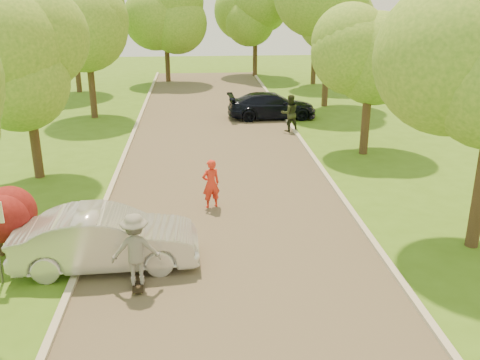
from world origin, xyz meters
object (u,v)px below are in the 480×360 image
object	(u,v)px
silver_sedan	(107,239)
person_striped	(211,184)
person_olive	(290,113)
longboard	(138,283)
skateboarder	(136,249)
dark_sedan	(272,106)

from	to	relation	value
silver_sedan	person_striped	xyz separation A→B (m)	(2.82, 3.74, 0.06)
person_striped	person_olive	xyz separation A→B (m)	(4.28, 9.66, 0.10)
silver_sedan	person_striped	world-z (taller)	person_striped
longboard	skateboarder	size ratio (longest dim) A/B	0.52
person_striped	person_olive	bearing A→B (deg)	-133.96
dark_sedan	person_striped	bearing A→B (deg)	161.69
person_olive	dark_sedan	bearing A→B (deg)	-89.34
skateboarder	person_striped	xyz separation A→B (m)	(1.95, 4.88, -0.19)
silver_sedan	dark_sedan	distance (m)	17.62
silver_sedan	skateboarder	world-z (taller)	skateboarder
silver_sedan	skateboarder	size ratio (longest dim) A/B	2.61
skateboarder	person_olive	bearing A→B (deg)	-117.77
person_striped	skateboarder	bearing A→B (deg)	48.13
silver_sedan	person_olive	world-z (taller)	person_olive
dark_sedan	skateboarder	world-z (taller)	skateboarder
skateboarder	person_striped	distance (m)	5.26
longboard	person_striped	xyz separation A→B (m)	(1.95, 4.88, 0.73)
longboard	person_olive	xyz separation A→B (m)	(6.23, 14.55, 0.83)
skateboarder	silver_sedan	bearing A→B (deg)	-57.29
person_striped	silver_sedan	bearing A→B (deg)	32.81
silver_sedan	longboard	distance (m)	1.59
longboard	person_olive	distance (m)	15.85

